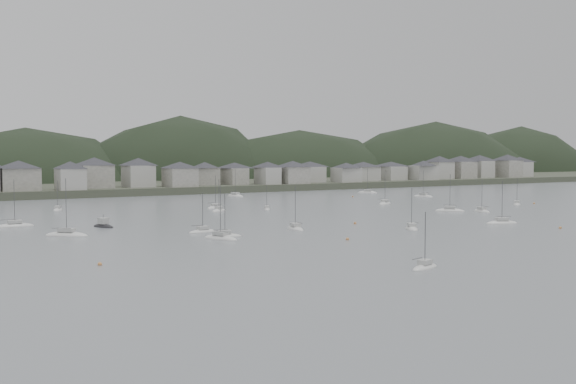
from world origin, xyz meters
TOP-DOWN VIEW (x-y plane):
  - ground at (0.00, 0.00)m, footprint 900.00×900.00m
  - far_shore_land at (0.00, 295.00)m, footprint 900.00×250.00m
  - forested_ridge at (4.83, 269.40)m, footprint 851.55×103.94m
  - waterfront_town at (50.59, 183.34)m, footprint 451.48×28.46m
  - sailboat_lead at (-69.22, 50.17)m, footprint 9.22×8.42m
  - moored_fleet at (-5.66, 63.91)m, footprint 263.29×178.98m
  - motor_launch_far at (-57.23, 63.98)m, footprint 4.52×7.39m
  - mooring_buoys at (13.14, 42.32)m, footprint 164.58×117.30m

SIDE VIEW (x-z plane):
  - forested_ridge at x=4.83m, z-range -62.57..40.00m
  - ground at x=0.00m, z-range 0.00..0.00m
  - mooring_buoys at x=13.14m, z-range -0.20..0.50m
  - sailboat_lead at x=-69.22m, z-range -6.31..6.65m
  - moored_fleet at x=-5.66m, z-range -6.21..6.56m
  - motor_launch_far at x=-57.23m, z-range -1.54..2.14m
  - far_shore_land at x=0.00m, z-range 0.00..3.00m
  - waterfront_town at x=50.59m, z-range 2.20..15.12m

